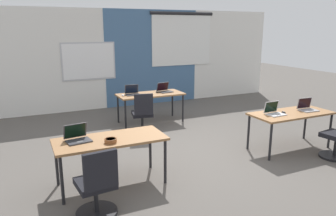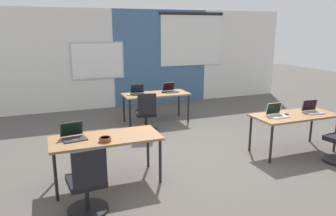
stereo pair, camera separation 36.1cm
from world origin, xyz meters
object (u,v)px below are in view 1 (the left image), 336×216
(desk_far_center, at_px, (150,96))
(chair_far_left, at_px, (143,116))
(mouse_far_left, at_px, (123,95))
(mouse_near_right_inner, at_px, (284,112))
(laptop_far_right, at_px, (165,90))
(snack_bowl, at_px, (111,140))
(laptop_near_left_end, at_px, (78,137))
(chair_near_left_end, at_px, (97,189))
(desk_near_right, at_px, (291,116))
(mouse_far_right, at_px, (157,92))
(laptop_far_left, at_px, (133,93))
(laptop_near_right_inner, at_px, (274,112))
(desk_near_left, at_px, (110,142))
(laptop_near_right_end, at_px, (307,108))

(desk_far_center, xyz_separation_m, chair_far_left, (-0.48, -0.72, -0.28))
(mouse_far_left, relative_size, mouse_near_right_inner, 0.97)
(laptop_far_right, bearing_deg, snack_bowl, -133.17)
(laptop_near_left_end, xyz_separation_m, chair_near_left_end, (0.06, -0.87, -0.39))
(laptop_near_left_end, bearing_deg, desk_near_right, -9.87)
(laptop_far_right, distance_m, mouse_far_right, 0.22)
(mouse_far_right, bearing_deg, laptop_far_left, 178.47)
(chair_far_left, xyz_separation_m, laptop_far_right, (0.88, 0.77, 0.39))
(mouse_near_right_inner, bearing_deg, laptop_near_left_end, 178.98)
(chair_far_left, relative_size, laptop_far_right, 2.52)
(laptop_near_right_inner, height_order, mouse_near_right_inner, laptop_near_right_inner)
(mouse_far_left, height_order, chair_near_left_end, chair_near_left_end)
(desk_near_right, bearing_deg, chair_near_left_end, -168.68)
(desk_near_left, relative_size, snack_bowl, 9.01)
(laptop_near_right_end, bearing_deg, chair_far_left, 145.55)
(snack_bowl, bearing_deg, mouse_near_right_inner, 3.46)
(desk_near_left, height_order, mouse_far_left, mouse_far_left)
(chair_far_left, xyz_separation_m, mouse_far_right, (0.67, 0.75, 0.36))
(mouse_far_right, bearing_deg, laptop_near_left_end, -131.00)
(desk_far_center, relative_size, laptop_near_right_inner, 4.70)
(chair_near_left_end, bearing_deg, mouse_far_left, -117.27)
(laptop_far_left, bearing_deg, chair_near_left_end, -109.52)
(mouse_far_right, bearing_deg, mouse_far_left, -178.30)
(laptop_far_right, bearing_deg, laptop_far_left, 172.51)
(desk_far_center, relative_size, chair_near_left_end, 1.74)
(mouse_far_right, bearing_deg, desk_far_center, -168.80)
(mouse_far_left, relative_size, chair_near_left_end, 0.11)
(mouse_near_right_inner, bearing_deg, snack_bowl, -176.54)
(chair_far_left, distance_m, laptop_near_right_inner, 2.78)
(desk_near_right, height_order, laptop_far_left, laptop_far_left)
(desk_far_center, height_order, mouse_far_left, mouse_far_left)
(chair_near_left_end, height_order, snack_bowl, chair_near_left_end)
(desk_far_center, height_order, chair_far_left, chair_far_left)
(chair_far_left, xyz_separation_m, laptop_near_right_end, (2.63, -2.09, 0.39))
(desk_near_left, xyz_separation_m, laptop_far_right, (2.16, 2.85, 0.11))
(laptop_near_right_end, bearing_deg, laptop_near_right_inner, -178.24)
(chair_far_left, relative_size, chair_near_left_end, 1.00)
(desk_near_right, height_order, laptop_near_right_end, laptop_near_right_end)
(chair_near_left_end, bearing_deg, laptop_near_right_inner, -172.38)
(desk_near_right, distance_m, laptop_far_right, 3.15)
(laptop_far_right, bearing_deg, laptop_near_right_inner, -78.59)
(laptop_near_left_end, bearing_deg, desk_far_center, 42.45)
(laptop_far_left, distance_m, chair_far_left, 0.87)
(chair_near_left_end, relative_size, mouse_far_right, 9.18)
(mouse_far_left, relative_size, chair_far_left, 0.11)
(laptop_near_right_inner, height_order, laptop_near_right_end, same)
(mouse_far_right, bearing_deg, chair_near_left_end, -122.74)
(desk_near_right, xyz_separation_m, laptop_near_left_end, (-3.95, 0.09, 0.11))
(laptop_near_right_inner, xyz_separation_m, laptop_far_right, (-0.95, 2.82, -0.00))
(chair_far_left, bearing_deg, desk_far_center, -111.79)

